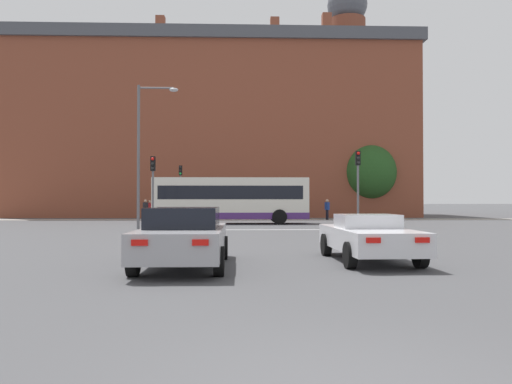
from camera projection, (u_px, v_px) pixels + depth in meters
stop_line_strip at (256, 230)px, 27.16m from camera, size 9.37×0.30×0.01m
far_pavement at (250, 219)px, 41.48m from camera, size 70.42×2.50×0.01m
brick_civic_building at (219, 131)px, 52.73m from camera, size 39.25×15.71×24.69m
car_saloon_left at (184, 236)px, 12.07m from camera, size 2.04×4.90×1.44m
car_roadster_right at (368, 237)px, 13.22m from camera, size 2.02×4.58×1.24m
bus_crossing_lead at (231, 199)px, 34.14m from camera, size 10.46×2.73×3.13m
traffic_light_far_left at (180, 184)px, 40.36m from camera, size 0.26×0.31×4.43m
traffic_light_near_right at (358, 177)px, 27.63m from camera, size 0.26×0.31×4.35m
traffic_light_near_left at (153, 180)px, 27.43m from camera, size 0.26×0.31×4.03m
street_lamp_junction at (145, 142)px, 27.86m from camera, size 2.28×0.36×8.06m
pedestrian_waiting at (146, 208)px, 40.83m from camera, size 0.44×0.44×1.68m
pedestrian_walking_east at (150, 208)px, 41.09m from camera, size 0.41×0.45×1.59m
pedestrian_walking_west at (327, 208)px, 40.88m from camera, size 0.37×0.46×1.69m
tree_by_building at (369, 172)px, 46.41m from camera, size 4.94×4.94×6.81m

